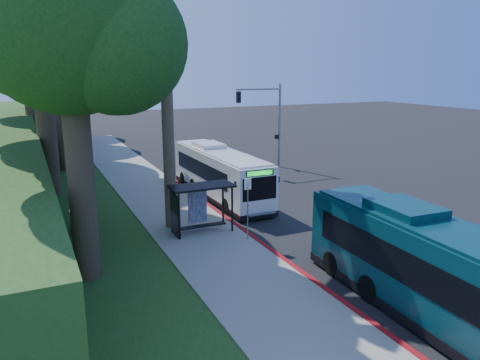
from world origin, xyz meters
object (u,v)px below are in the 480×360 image
bus_shelter (196,199)px  pickup (244,163)px  white_bus (219,172)px  teal_bus (441,273)px

bus_shelter → pickup: bus_shelter is taller
bus_shelter → pickup: size_ratio=0.67×
white_bus → pickup: (4.79, 6.40, -0.96)m
bus_shelter → white_bus: bearing=58.4°
pickup → white_bus: bearing=-110.7°
white_bus → pickup: size_ratio=2.33×
white_bus → teal_bus: bearing=-88.8°
pickup → teal_bus: bearing=-83.7°
bus_shelter → teal_bus: 12.30m
white_bus → teal_bus: 17.61m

